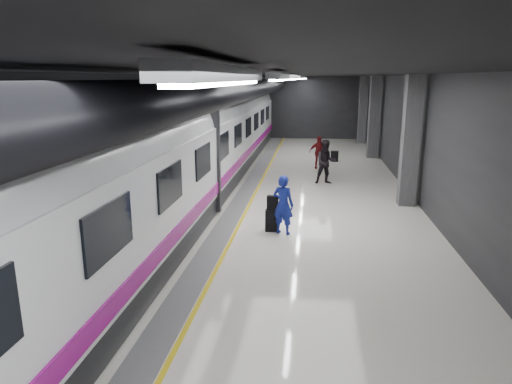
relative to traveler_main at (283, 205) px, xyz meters
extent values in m
plane|color=silver|center=(-0.43, 1.65, -0.86)|extent=(40.00, 40.00, 0.00)
cube|color=black|center=(-0.43, 1.65, 3.64)|extent=(10.00, 40.00, 0.02)
cube|color=#28282B|center=(-0.43, 21.65, 1.39)|extent=(10.00, 0.02, 4.50)
cube|color=#28282B|center=(-5.43, 1.65, 1.39)|extent=(0.02, 40.00, 4.50)
cube|color=#28282B|center=(4.57, 1.65, 1.39)|extent=(0.02, 40.00, 4.50)
cube|color=slate|center=(-1.78, 1.65, -0.86)|extent=(0.65, 39.80, 0.01)
cube|color=yellow|center=(-1.38, 1.65, -0.86)|extent=(0.10, 39.80, 0.01)
cylinder|color=black|center=(-1.73, 1.65, 3.09)|extent=(0.80, 38.00, 0.80)
cube|color=silver|center=(0.17, -9.35, 3.54)|extent=(0.22, 2.60, 0.10)
cube|color=silver|center=(0.17, -4.35, 3.54)|extent=(0.22, 2.60, 0.10)
cube|color=silver|center=(0.17, 0.65, 3.54)|extent=(0.22, 2.60, 0.10)
cube|color=silver|center=(0.17, 5.65, 3.54)|extent=(0.22, 2.60, 0.10)
cube|color=silver|center=(0.17, 10.65, 3.54)|extent=(0.22, 2.60, 0.10)
cube|color=silver|center=(0.17, 15.65, 3.54)|extent=(0.22, 2.60, 0.10)
cube|color=silver|center=(0.17, 19.65, 3.54)|extent=(0.22, 2.60, 0.10)
cube|color=#515154|center=(4.12, 3.65, 1.39)|extent=(0.55, 0.55, 4.50)
cube|color=#515154|center=(4.12, 13.65, 1.39)|extent=(0.55, 0.55, 4.50)
cube|color=#515154|center=(4.12, 19.65, 1.39)|extent=(0.55, 0.55, 4.50)
cube|color=black|center=(-3.68, 1.65, -0.51)|extent=(2.80, 38.00, 0.60)
cube|color=white|center=(-3.68, 1.65, 0.89)|extent=(2.90, 38.00, 2.20)
cylinder|color=white|center=(-3.68, 1.65, 1.84)|extent=(2.80, 38.00, 2.80)
cube|color=#910D7B|center=(-2.21, 1.65, 0.09)|extent=(0.04, 38.00, 0.35)
cube|color=black|center=(-3.68, 1.65, 1.14)|extent=(3.05, 0.25, 3.80)
cube|color=black|center=(-2.21, -6.35, 1.29)|extent=(0.05, 1.60, 0.85)
cube|color=black|center=(-2.21, -3.35, 1.29)|extent=(0.05, 1.60, 0.85)
cube|color=black|center=(-2.21, -0.35, 1.29)|extent=(0.05, 1.60, 0.85)
cube|color=black|center=(-2.21, 2.65, 1.29)|extent=(0.05, 1.60, 0.85)
cube|color=black|center=(-2.21, 5.65, 1.29)|extent=(0.05, 1.60, 0.85)
cube|color=black|center=(-2.21, 8.65, 1.29)|extent=(0.05, 1.60, 0.85)
cube|color=black|center=(-2.21, 11.65, 1.29)|extent=(0.05, 1.60, 0.85)
cube|color=black|center=(-2.21, 14.65, 1.29)|extent=(0.05, 1.60, 0.85)
cube|color=black|center=(-2.21, 17.65, 1.29)|extent=(0.05, 1.60, 0.85)
imported|color=#163BAB|center=(0.00, 0.00, 0.00)|extent=(0.74, 0.62, 1.73)
cube|color=black|center=(-0.33, 0.20, -0.54)|extent=(0.40, 0.27, 0.64)
cube|color=black|center=(-0.32, 0.19, -0.01)|extent=(0.33, 0.18, 0.43)
imported|color=black|center=(1.37, 6.65, 0.07)|extent=(1.02, 0.86, 1.86)
imported|color=maroon|center=(1.09, 10.07, -0.06)|extent=(0.95, 0.42, 1.60)
cube|color=black|center=(1.98, 12.08, -0.58)|extent=(0.42, 0.31, 0.57)
camera|label=1|loc=(0.77, -12.51, 3.51)|focal=32.00mm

